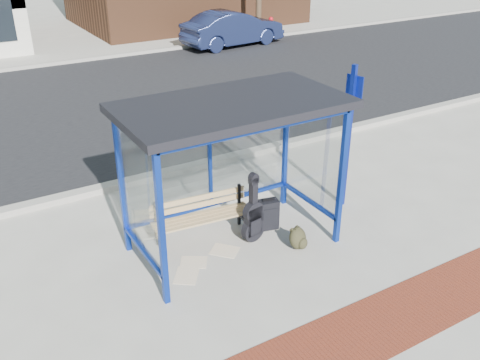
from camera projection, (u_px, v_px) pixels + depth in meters
ground at (234, 245)px, 8.64m from camera, size 120.00×120.00×0.00m
brick_paver_strip at (338, 344)px, 6.64m from camera, size 60.00×1.00×0.01m
curb_near at (162, 174)px, 10.84m from camera, size 60.00×0.25×0.12m
street_asphalt at (89, 107)px, 14.79m from camera, size 60.00×10.00×0.00m
curb_far at (46, 64)px, 18.68m from camera, size 60.00×0.25×0.12m
far_sidewalk at (34, 55)px, 20.16m from camera, size 60.00×4.00×0.01m
bus_shelter at (230, 123)px, 7.77m from camera, size 3.30×1.80×2.42m
bench at (201, 214)px, 8.64m from camera, size 1.67×0.55×0.78m
guitar_bag at (253, 218)px, 8.59m from camera, size 0.43×0.19×1.15m
suitcase at (268, 214)px, 8.98m from camera, size 0.37×0.28×0.58m
backpack at (298, 239)px, 8.48m from camera, size 0.35×0.33×0.37m
sign_post at (349, 130)px, 9.21m from camera, size 0.14×0.32×2.60m
newspaper_a at (186, 276)px, 7.91m from camera, size 0.52×0.54×0.01m
newspaper_b at (194, 262)px, 8.21m from camera, size 0.51×0.48×0.01m
newspaper_c at (225, 251)px, 8.49m from camera, size 0.53×0.54×0.01m
parked_car at (233, 28)px, 21.24m from camera, size 4.31×1.87×1.38m
fire_hydrant at (271, 24)px, 23.78m from camera, size 0.31×0.20×0.68m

